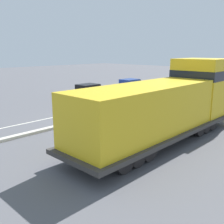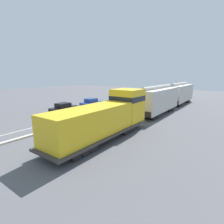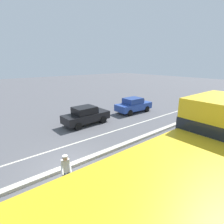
% 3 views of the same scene
% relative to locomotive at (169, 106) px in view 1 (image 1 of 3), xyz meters
% --- Properties ---
extents(ground_plane, '(120.00, 120.00, 0.00)m').
position_rel_locomotive_xyz_m(ground_plane, '(-5.99, -0.11, -1.80)').
color(ground_plane, '#56565B').
extents(median_curb, '(0.36, 36.00, 0.16)m').
position_rel_locomotive_xyz_m(median_curb, '(-5.99, 5.89, -1.72)').
color(median_curb, beige).
rests_on(median_curb, ground).
extents(lane_stripe, '(0.14, 36.00, 0.01)m').
position_rel_locomotive_xyz_m(lane_stripe, '(-8.39, 5.89, -1.79)').
color(lane_stripe, silver).
rests_on(lane_stripe, ground).
extents(locomotive, '(3.10, 11.61, 4.20)m').
position_rel_locomotive_xyz_m(locomotive, '(0.00, 0.00, 0.00)').
color(locomotive, gold).
rests_on(locomotive, ground).
extents(parked_car_black, '(1.96, 4.26, 1.62)m').
position_rel_locomotive_xyz_m(parked_car_black, '(-11.26, 4.16, -0.98)').
color(parked_car_black, black).
rests_on(parked_car_black, ground).
extents(parked_car_blue, '(1.93, 4.25, 1.62)m').
position_rel_locomotive_xyz_m(parked_car_blue, '(-11.30, 10.28, -0.98)').
color(parked_car_blue, '#28479E').
rests_on(parked_car_blue, ground).
extents(cyclist, '(1.63, 0.70, 1.71)m').
position_rel_locomotive_xyz_m(cyclist, '(-4.45, -0.89, -0.98)').
color(cyclist, black).
rests_on(cyclist, ground).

